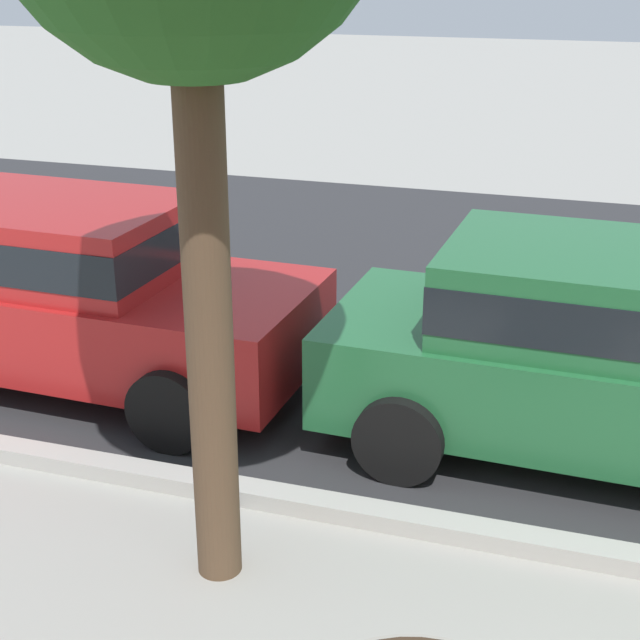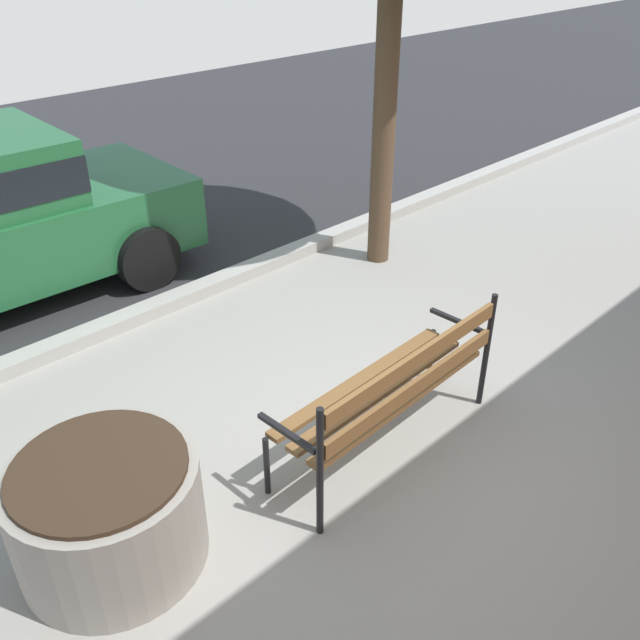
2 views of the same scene
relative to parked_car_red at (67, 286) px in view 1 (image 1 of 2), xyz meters
The scene contains 2 objects.
parked_car_red is the anchor object (origin of this frame).
parked_car_green 4.37m from the parked_car_red, ahead, with size 4.15×2.03×1.56m.
Camera 1 is at (-1.26, -2.10, 3.45)m, focal length 52.24 mm.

